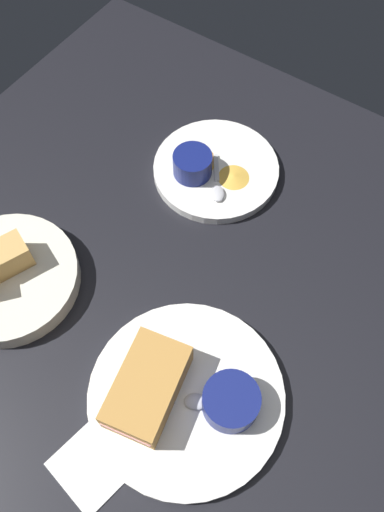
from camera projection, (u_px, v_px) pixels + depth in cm
name	position (u px, v px, depth cm)	size (l,w,h in cm)	color
ground_plane	(180.00, 331.00, 77.47)	(110.00, 110.00, 3.00)	black
plate_sandwich_main	(186.00, 396.00, 70.55)	(26.55, 26.55, 1.60)	white
sandwich_half_near	(147.00, 387.00, 67.94)	(14.40, 10.07, 4.80)	#C68C42
ramekin_dark_sauce	(231.00, 401.00, 67.41)	(7.56, 7.56, 3.76)	navy
spoon_by_dark_ramekin	(186.00, 401.00, 69.07)	(6.19, 9.30, 0.80)	silver
plate_chips_companion	(216.00, 169.00, 89.31)	(21.35, 21.35, 1.60)	white
ramekin_light_gravy	(193.00, 164.00, 86.14)	(6.52, 6.52, 4.07)	navy
spoon_by_gravy_ramekin	(217.00, 187.00, 86.04)	(8.91, 6.91, 0.80)	silver
plantain_chip_scatter	(211.00, 165.00, 88.33)	(7.59, 13.33, 0.60)	gold
bread_basket_rear	(5.00, 276.00, 77.92)	(21.25, 21.25, 7.82)	silver
paper_napkin_folded	(99.00, 458.00, 67.26)	(11.00, 9.00, 0.40)	white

